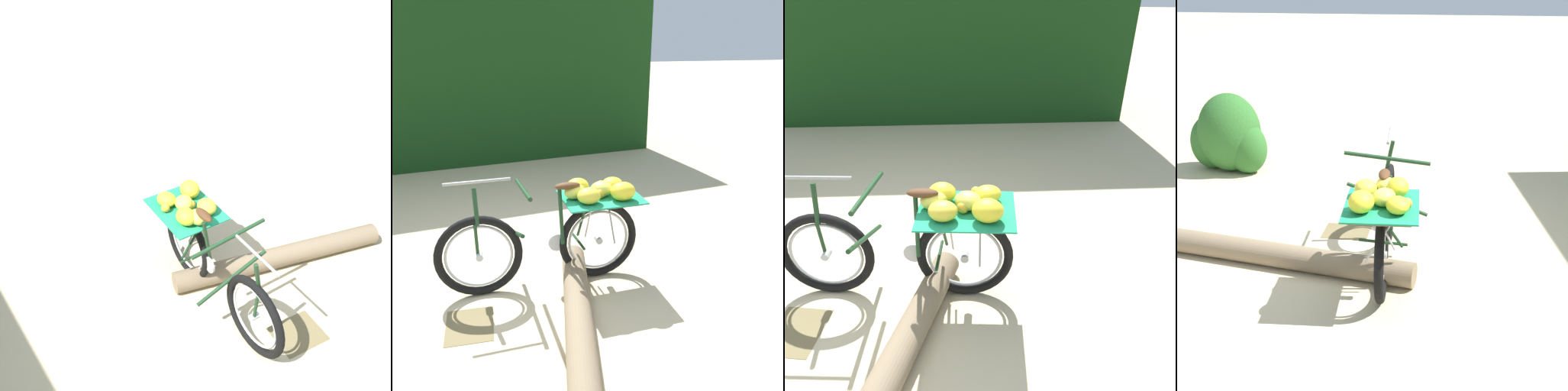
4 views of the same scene
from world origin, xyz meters
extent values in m
plane|color=beige|center=(0.00, 0.00, 0.00)|extent=(60.00, 60.00, 0.00)
cube|color=#143814|center=(4.34, 0.11, 1.54)|extent=(1.77, 5.86, 3.09)
torus|color=black|center=(-0.09, 0.31, 0.36)|extent=(0.12, 0.73, 0.73)
torus|color=#B7B7BC|center=(-0.09, 0.31, 0.36)|extent=(0.07, 0.57, 0.57)
cylinder|color=#B7B7BC|center=(-0.09, 0.31, 0.36)|extent=(0.08, 0.07, 0.06)
torus|color=black|center=(-0.01, -0.74, 0.36)|extent=(0.12, 0.73, 0.73)
torus|color=#B7B7BC|center=(-0.01, -0.74, 0.36)|extent=(0.07, 0.57, 0.57)
cylinder|color=#B7B7BC|center=(-0.01, -0.74, 0.36)|extent=(0.08, 0.07, 0.06)
cylinder|color=#19381E|center=(-0.06, -0.02, 0.53)|extent=(0.70, 0.09, 0.30)
cylinder|color=#19381E|center=(-0.06, -0.08, 0.92)|extent=(0.71, 0.09, 0.11)
cylinder|color=#19381E|center=(-0.03, -0.40, 0.64)|extent=(0.12, 0.04, 0.49)
cylinder|color=#19381E|center=(-0.02, -0.55, 0.38)|extent=(0.38, 0.05, 0.05)
cylinder|color=#19381E|center=(-0.02, -0.59, 0.59)|extent=(0.32, 0.05, 0.47)
cylinder|color=#19381E|center=(-0.09, 0.32, 0.52)|extent=(0.05, 0.03, 0.30)
cylinder|color=#19381E|center=(-0.09, 0.30, 0.81)|extent=(0.10, 0.04, 0.30)
cylinder|color=gray|center=(-0.08, 0.27, 1.02)|extent=(0.06, 0.52, 0.02)
ellipsoid|color=#4C2D19|center=(-0.03, -0.46, 0.91)|extent=(0.11, 0.23, 0.06)
cylinder|color=#B7B7BC|center=(-0.04, -0.36, 0.40)|extent=(0.03, 0.16, 0.16)
cylinder|color=#B7B7BC|center=(-0.02, -0.64, 0.56)|extent=(0.20, 0.03, 0.39)
cylinder|color=#B7B7BC|center=(0.00, -0.85, 0.56)|extent=(0.24, 0.03, 0.39)
cube|color=brown|center=(-0.01, -0.76, 0.76)|extent=(0.48, 0.63, 0.02)
cube|color=#1E8C60|center=(-0.01, -0.76, 0.78)|extent=(0.59, 0.72, 0.01)
ellipsoid|color=#CCC64C|center=(-0.01, -0.53, 0.85)|extent=(0.20, 0.22, 0.13)
ellipsoid|color=#CCC64C|center=(0.01, -0.77, 0.85)|extent=(0.23, 0.24, 0.13)
ellipsoid|color=yellow|center=(-0.13, -0.92, 0.86)|extent=(0.20, 0.23, 0.16)
ellipsoid|color=yellow|center=(0.09, -0.57, 0.85)|extent=(0.19, 0.21, 0.15)
ellipsoid|color=yellow|center=(-0.15, -0.62, 0.85)|extent=(0.17, 0.20, 0.14)
ellipsoid|color=yellow|center=(0.12, -0.90, 0.84)|extent=(0.20, 0.23, 0.12)
sphere|color=gold|center=(-0.05, -0.74, 0.82)|extent=(0.09, 0.09, 0.09)
sphere|color=gold|center=(0.18, -0.80, 0.82)|extent=(0.08, 0.08, 0.08)
cylinder|color=#7F6B51|center=(-0.87, -0.38, 0.11)|extent=(2.24, 0.55, 0.21)
cube|color=olive|center=(-0.51, 0.41, 0.00)|extent=(0.44, 0.36, 0.01)
camera|label=1|loc=(1.55, 2.37, 3.50)|focal=44.20mm
camera|label=2|loc=(-3.39, 0.14, 2.11)|focal=39.55mm
camera|label=3|loc=(-2.32, -1.08, 2.23)|focal=36.09mm
camera|label=4|loc=(0.52, -4.61, 2.36)|focal=53.50mm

